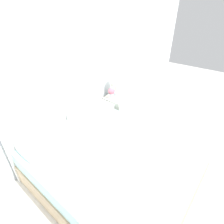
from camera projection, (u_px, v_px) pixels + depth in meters
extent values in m
plane|color=silver|center=(67.00, 147.00, 3.01)|extent=(12.00, 12.00, 0.00)
cube|color=white|center=(51.00, 74.00, 2.36)|extent=(8.00, 0.06, 2.60)
cube|color=tan|center=(112.00, 172.00, 2.39)|extent=(1.67, 2.00, 0.31)
cube|color=silver|center=(112.00, 158.00, 2.24)|extent=(1.64, 1.96, 0.23)
cube|color=white|center=(63.00, 121.00, 2.69)|extent=(1.71, 0.05, 1.14)
cube|color=white|center=(48.00, 138.00, 2.29)|extent=(0.70, 0.36, 0.14)
cube|color=white|center=(92.00, 113.00, 2.81)|extent=(0.70, 0.36, 0.14)
cube|color=silver|center=(117.00, 111.00, 3.45)|extent=(0.43, 0.41, 0.62)
sphere|color=#B2AD93|center=(126.00, 107.00, 3.24)|extent=(0.02, 0.02, 0.02)
cylinder|color=#A8B2BC|center=(115.00, 93.00, 3.34)|extent=(0.13, 0.13, 0.07)
cylinder|color=#B7B29E|center=(115.00, 88.00, 3.28)|extent=(0.02, 0.02, 0.14)
cylinder|color=silver|center=(115.00, 81.00, 3.21)|extent=(0.19, 0.19, 0.15)
cylinder|color=silver|center=(111.00, 96.00, 3.20)|extent=(0.07, 0.07, 0.10)
sphere|color=#E06B7F|center=(111.00, 91.00, 3.15)|extent=(0.12, 0.12, 0.12)
sphere|color=#609356|center=(112.00, 92.00, 3.18)|extent=(0.05, 0.05, 0.05)
cylinder|color=white|center=(119.00, 98.00, 3.22)|extent=(0.12, 0.12, 0.01)
cylinder|color=white|center=(119.00, 97.00, 3.21)|extent=(0.07, 0.07, 0.05)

